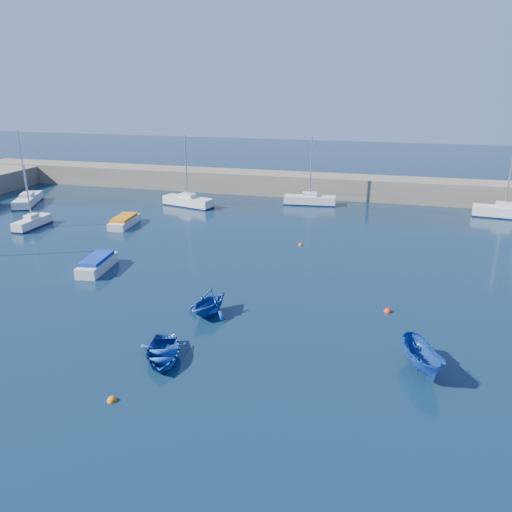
% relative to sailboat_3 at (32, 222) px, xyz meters
% --- Properties ---
extents(ground, '(220.00, 220.00, 0.00)m').
position_rel_sailboat_3_xyz_m(ground, '(24.48, -23.85, -0.53)').
color(ground, '#0C2337').
rests_on(ground, ground).
extents(back_wall, '(96.00, 4.50, 2.60)m').
position_rel_sailboat_3_xyz_m(back_wall, '(24.48, 22.15, 0.77)').
color(back_wall, '#6E6554').
rests_on(back_wall, ground).
extents(sailboat_3, '(1.29, 4.56, 6.18)m').
position_rel_sailboat_3_xyz_m(sailboat_3, '(0.00, 0.00, 0.00)').
color(sailboat_3, silver).
rests_on(sailboat_3, ground).
extents(sailboat_4, '(4.34, 6.73, 8.53)m').
position_rel_sailboat_3_xyz_m(sailboat_4, '(-7.09, 8.28, 0.02)').
color(sailboat_4, silver).
rests_on(sailboat_4, ground).
extents(sailboat_5, '(6.35, 3.23, 8.11)m').
position_rel_sailboat_3_xyz_m(sailboat_5, '(11.43, 12.39, 0.07)').
color(sailboat_5, silver).
rests_on(sailboat_5, ground).
extents(sailboat_6, '(6.11, 2.24, 7.90)m').
position_rel_sailboat_3_xyz_m(sailboat_6, '(24.96, 16.92, 0.04)').
color(sailboat_6, silver).
rests_on(sailboat_6, ground).
extents(sailboat_7, '(6.30, 2.40, 8.22)m').
position_rel_sailboat_3_xyz_m(sailboat_7, '(45.86, 16.41, 0.12)').
color(sailboat_7, silver).
rests_on(sailboat_7, ground).
extents(motorboat_1, '(2.10, 4.58, 1.08)m').
position_rel_sailboat_3_xyz_m(motorboat_1, '(12.75, -8.82, -0.02)').
color(motorboat_1, silver).
rests_on(motorboat_1, ground).
extents(motorboat_2, '(2.18, 4.84, 0.96)m').
position_rel_sailboat_3_xyz_m(motorboat_2, '(8.42, 3.08, -0.08)').
color(motorboat_2, silver).
rests_on(motorboat_2, ground).
extents(dinghy_center, '(3.77, 4.41, 0.77)m').
position_rel_sailboat_3_xyz_m(dinghy_center, '(23.25, -19.58, -0.15)').
color(dinghy_center, '#153C94').
rests_on(dinghy_center, ground).
extents(dinghy_left, '(3.66, 3.95, 1.72)m').
position_rel_sailboat_3_xyz_m(dinghy_left, '(23.74, -13.94, 0.33)').
color(dinghy_left, '#153C94').
rests_on(dinghy_left, ground).
extents(dinghy_right, '(2.61, 3.95, 1.43)m').
position_rel_sailboat_3_xyz_m(dinghy_right, '(36.20, -17.23, 0.18)').
color(dinghy_right, '#153C94').
rests_on(dinghy_right, ground).
extents(buoy_0, '(0.45, 0.45, 0.45)m').
position_rel_sailboat_3_xyz_m(buoy_0, '(22.56, -23.46, -0.53)').
color(buoy_0, '#DF5E0B').
rests_on(buoy_0, ground).
extents(buoy_1, '(0.50, 0.50, 0.50)m').
position_rel_sailboat_3_xyz_m(buoy_1, '(34.45, -10.63, -0.53)').
color(buoy_1, red).
rests_on(buoy_1, ground).
extents(buoy_3, '(0.40, 0.40, 0.40)m').
position_rel_sailboat_3_xyz_m(buoy_3, '(26.72, 1.34, -0.53)').
color(buoy_3, '#DF5E0B').
rests_on(buoy_3, ground).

